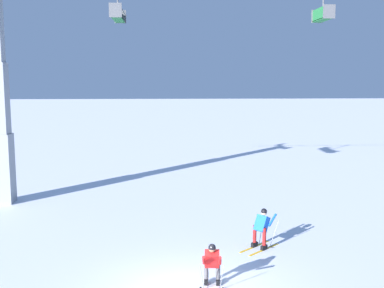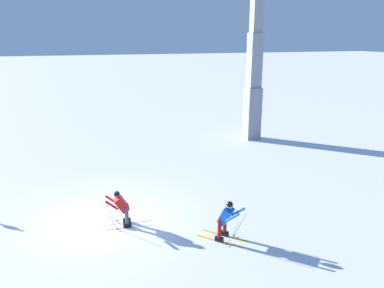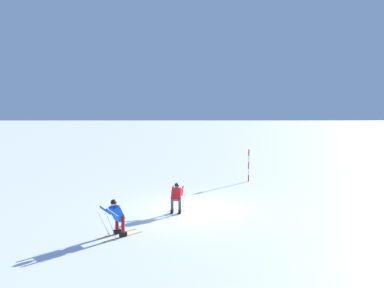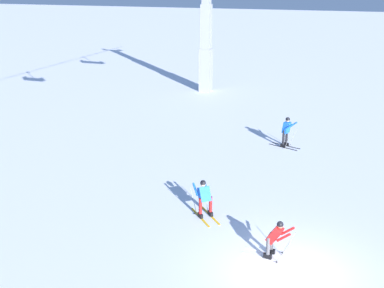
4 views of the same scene
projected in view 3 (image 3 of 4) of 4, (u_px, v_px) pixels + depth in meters
name	position (u px, v px, depth m)	size (l,w,h in m)	color
ground_plane	(193.00, 209.00, 17.19)	(260.00, 260.00, 0.00)	white
skier_carving_main	(176.00, 196.00, 16.53)	(0.74, 1.78, 1.47)	white
trail_marker_pole	(249.00, 164.00, 23.58)	(0.07, 0.28, 2.11)	red
skier_distant_uphill	(117.00, 215.00, 13.43)	(1.59, 1.51, 1.53)	yellow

